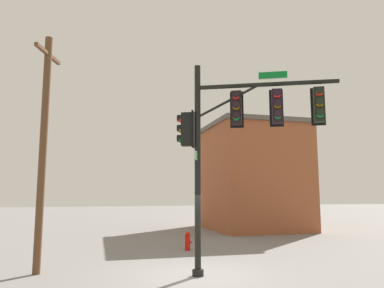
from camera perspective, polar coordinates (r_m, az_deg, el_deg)
The scene contains 5 objects.
ground_plane at distance 12.00m, azimuth 0.94°, elevation -20.07°, with size 120.00×120.00×0.00m, color slate.
signal_pole_assembly at distance 11.76m, azimuth 7.60°, elevation 2.89°, with size 4.78×2.37×6.80m.
utility_pole at distance 13.05m, azimuth -22.37°, elevation -0.25°, with size 0.65×1.75×7.92m.
fire_hydrant at distance 16.92m, azimuth -0.69°, elevation -15.03°, with size 0.33×0.24×0.83m.
brick_building at distance 26.77m, azimuth 9.33°, elevation -5.06°, with size 6.50×7.67×7.47m.
Camera 1 is at (-3.12, -11.30, 2.58)m, focal length 33.89 mm.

